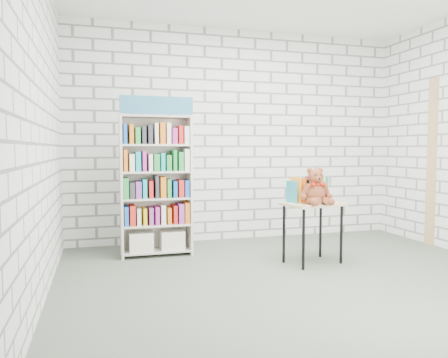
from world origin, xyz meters
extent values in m
plane|color=#4B5447|center=(0.00, 0.00, 0.00)|extent=(4.50, 4.50, 0.00)
cube|color=silver|center=(0.00, 2.00, 1.40)|extent=(4.50, 0.02, 2.80)
cube|color=silver|center=(-2.25, 0.00, 1.40)|extent=(0.02, 4.00, 2.80)
cube|color=beige|center=(-1.58, 1.35, 0.80)|extent=(0.03, 0.31, 1.60)
cube|color=beige|center=(-0.81, 1.35, 0.80)|extent=(0.03, 0.31, 1.60)
cube|color=beige|center=(-1.19, 1.50, 0.80)|extent=(0.80, 0.02, 1.60)
cube|color=teal|center=(-1.19, 1.20, 1.70)|extent=(0.80, 0.02, 0.20)
cube|color=beige|center=(-1.19, 1.35, 0.05)|extent=(0.75, 0.29, 0.02)
cube|color=beige|center=(-1.19, 1.35, 0.36)|extent=(0.75, 0.29, 0.02)
cube|color=beige|center=(-1.19, 1.35, 0.66)|extent=(0.75, 0.29, 0.02)
cube|color=beige|center=(-1.19, 1.35, 0.96)|extent=(0.75, 0.29, 0.02)
cube|color=beige|center=(-1.19, 1.35, 1.26)|extent=(0.75, 0.29, 0.02)
cube|color=beige|center=(-1.19, 1.35, 1.58)|extent=(0.75, 0.29, 0.02)
cube|color=silver|center=(-1.37, 1.35, 0.17)|extent=(0.27, 0.25, 0.21)
cube|color=silver|center=(-1.02, 1.35, 0.17)|extent=(0.27, 0.25, 0.21)
cube|color=white|center=(-1.19, 1.34, 0.47)|extent=(0.75, 0.25, 0.21)
cube|color=purple|center=(-1.19, 1.34, 0.78)|extent=(0.75, 0.25, 0.21)
cube|color=#333338|center=(-1.19, 1.34, 1.08)|extent=(0.75, 0.25, 0.21)
cube|color=red|center=(-1.19, 1.34, 1.38)|extent=(0.75, 0.25, 0.21)
cube|color=tan|center=(0.36, 0.54, 0.64)|extent=(0.68, 0.54, 0.03)
cylinder|color=black|center=(0.15, 0.32, 0.31)|extent=(0.03, 0.03, 0.62)
cylinder|color=black|center=(0.08, 0.64, 0.31)|extent=(0.03, 0.03, 0.62)
cylinder|color=black|center=(0.65, 0.44, 0.31)|extent=(0.03, 0.03, 0.62)
cylinder|color=black|center=(0.57, 0.76, 0.31)|extent=(0.03, 0.03, 0.62)
cylinder|color=black|center=(0.16, 0.34, 0.65)|extent=(0.04, 0.04, 0.01)
cylinder|color=black|center=(0.64, 0.45, 0.65)|extent=(0.04, 0.04, 0.01)
cube|color=teal|center=(0.14, 0.59, 0.78)|extent=(0.05, 0.18, 0.25)
cube|color=#FFA528|center=(0.19, 0.60, 0.78)|extent=(0.05, 0.18, 0.25)
cube|color=orange|center=(0.24, 0.61, 0.78)|extent=(0.05, 0.18, 0.25)
cube|color=black|center=(0.29, 0.62, 0.78)|extent=(0.05, 0.18, 0.25)
cube|color=silver|center=(0.34, 0.64, 0.78)|extent=(0.05, 0.18, 0.25)
cube|color=red|center=(0.39, 0.65, 0.78)|extent=(0.05, 0.18, 0.25)
cube|color=blue|center=(0.44, 0.66, 0.78)|extent=(0.05, 0.18, 0.25)
cube|color=#CAE54C|center=(0.49, 0.67, 0.78)|extent=(0.05, 0.18, 0.25)
cube|color=teal|center=(0.54, 0.68, 0.78)|extent=(0.05, 0.18, 0.25)
ellipsoid|color=maroon|center=(0.34, 0.46, 0.76)|extent=(0.22, 0.19, 0.22)
sphere|color=maroon|center=(0.34, 0.45, 0.93)|extent=(0.16, 0.16, 0.16)
sphere|color=maroon|center=(0.28, 0.47, 1.00)|extent=(0.06, 0.06, 0.06)
sphere|color=maroon|center=(0.40, 0.47, 1.00)|extent=(0.06, 0.06, 0.06)
sphere|color=maroon|center=(0.34, 0.39, 0.91)|extent=(0.06, 0.06, 0.06)
sphere|color=black|center=(0.31, 0.39, 0.95)|extent=(0.02, 0.02, 0.02)
sphere|color=black|center=(0.37, 0.39, 0.95)|extent=(0.02, 0.02, 0.02)
sphere|color=black|center=(0.34, 0.36, 0.92)|extent=(0.02, 0.02, 0.02)
cylinder|color=maroon|center=(0.23, 0.44, 0.79)|extent=(0.11, 0.09, 0.16)
cylinder|color=maroon|center=(0.45, 0.43, 0.79)|extent=(0.11, 0.09, 0.16)
sphere|color=maroon|center=(0.20, 0.43, 0.73)|extent=(0.06, 0.06, 0.06)
sphere|color=maroon|center=(0.48, 0.41, 0.73)|extent=(0.06, 0.06, 0.06)
cylinder|color=maroon|center=(0.27, 0.35, 0.69)|extent=(0.11, 0.18, 0.09)
cylinder|color=maroon|center=(0.40, 0.34, 0.69)|extent=(0.12, 0.18, 0.09)
sphere|color=maroon|center=(0.24, 0.28, 0.69)|extent=(0.08, 0.08, 0.08)
sphere|color=maroon|center=(0.42, 0.27, 0.69)|extent=(0.08, 0.08, 0.08)
cone|color=#B51D0B|center=(0.30, 0.40, 0.86)|extent=(0.07, 0.06, 0.06)
cone|color=#B51D0B|center=(0.38, 0.39, 0.86)|extent=(0.07, 0.06, 0.06)
sphere|color=#B51D0B|center=(0.34, 0.39, 0.86)|extent=(0.03, 0.03, 0.03)
cube|color=tan|center=(2.23, 0.95, 1.05)|extent=(0.05, 0.12, 2.10)
camera|label=1|loc=(-1.81, -3.62, 1.22)|focal=35.00mm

